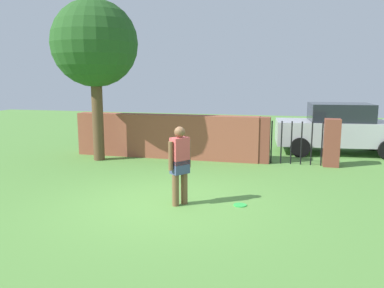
% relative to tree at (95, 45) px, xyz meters
% --- Properties ---
extents(ground_plane, '(40.00, 40.00, 0.00)m').
position_rel_tree_xyz_m(ground_plane, '(3.43, -3.65, -3.57)').
color(ground_plane, '#568C3D').
extents(brick_wall, '(6.05, 0.50, 1.41)m').
position_rel_tree_xyz_m(brick_wall, '(1.93, 0.89, -2.86)').
color(brick_wall, brown).
rests_on(brick_wall, ground).
extents(tree, '(2.62, 2.62, 4.92)m').
position_rel_tree_xyz_m(tree, '(0.00, 0.00, 0.00)').
color(tree, brown).
rests_on(tree, ground).
extents(person, '(0.39, 0.45, 1.62)m').
position_rel_tree_xyz_m(person, '(3.73, -3.64, -2.67)').
color(person, brown).
rests_on(person, ground).
extents(fence_gate, '(2.44, 0.44, 1.40)m').
position_rel_tree_xyz_m(fence_gate, '(6.05, 0.89, -2.87)').
color(fence_gate, brown).
rests_on(fence_gate, ground).
extents(car, '(4.34, 2.21, 1.72)m').
position_rel_tree_xyz_m(car, '(7.47, 3.05, -2.71)').
color(car, '#B7B7BC').
rests_on(car, ground).
extents(frisbee_green, '(0.27, 0.27, 0.02)m').
position_rel_tree_xyz_m(frisbee_green, '(4.93, -3.39, -3.56)').
color(frisbee_green, green).
rests_on(frisbee_green, ground).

